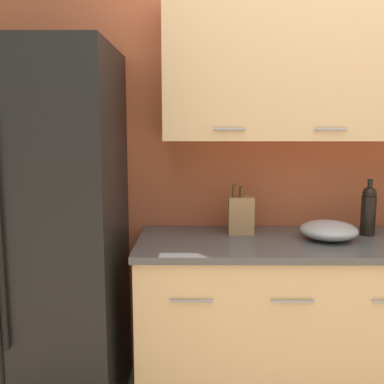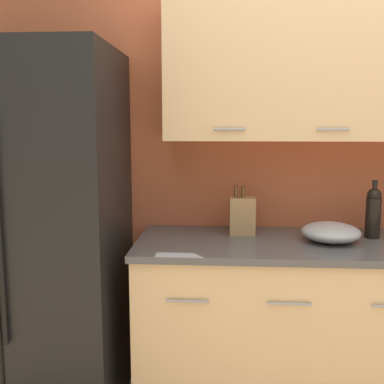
% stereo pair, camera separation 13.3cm
% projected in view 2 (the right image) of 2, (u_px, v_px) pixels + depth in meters
% --- Properties ---
extents(wall_back, '(10.00, 0.39, 2.60)m').
position_uv_depth(wall_back, '(327.00, 140.00, 2.53)').
color(wall_back, '#BC5B38').
rests_on(wall_back, ground_plane).
extents(counter_unit, '(1.97, 0.64, 0.91)m').
position_uv_depth(counter_unit, '(323.00, 323.00, 2.38)').
color(counter_unit, black).
rests_on(counter_unit, ground_plane).
extents(refrigerator, '(0.95, 0.75, 1.88)m').
position_uv_depth(refrigerator, '(29.00, 233.00, 2.35)').
color(refrigerator, black).
rests_on(refrigerator, ground_plane).
extents(knife_block, '(0.14, 0.10, 0.27)m').
position_uv_depth(knife_block, '(242.00, 215.00, 2.44)').
color(knife_block, '#A87A4C').
rests_on(knife_block, counter_unit).
extents(wine_bottle, '(0.08, 0.08, 0.31)m').
position_uv_depth(wine_bottle, '(373.00, 212.00, 2.36)').
color(wine_bottle, black).
rests_on(wine_bottle, counter_unit).
extents(mixing_bowl, '(0.30, 0.30, 0.10)m').
position_uv_depth(mixing_bowl, '(331.00, 232.00, 2.30)').
color(mixing_bowl, '#A3A3A5').
rests_on(mixing_bowl, counter_unit).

